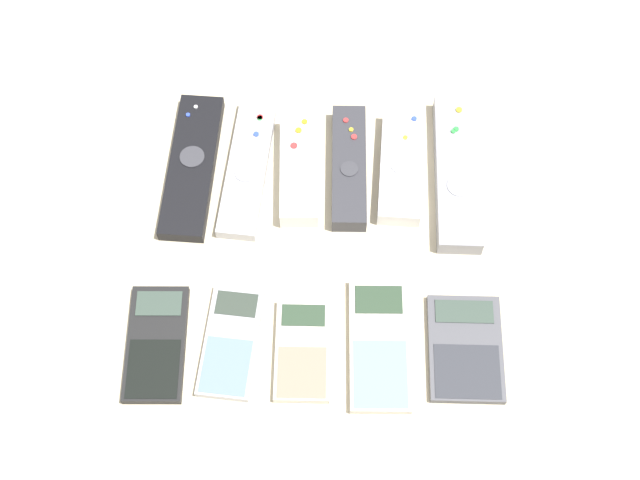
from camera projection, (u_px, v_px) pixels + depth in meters
name	position (u px, v px, depth m)	size (l,w,h in m)	color
ground_plane	(319.00, 267.00, 1.08)	(3.00, 3.00, 0.00)	beige
remote_0	(192.00, 166.00, 1.13)	(0.06, 0.21, 0.02)	black
remote_1	(247.00, 168.00, 1.13)	(0.06, 0.20, 0.02)	#B7B7BC
remote_2	(299.00, 170.00, 1.12)	(0.06, 0.15, 0.03)	white
remote_3	(349.00, 167.00, 1.13)	(0.05, 0.17, 0.03)	#333338
remote_4	(401.00, 167.00, 1.13)	(0.06, 0.16, 0.03)	white
remote_5	(457.00, 173.00, 1.12)	(0.06, 0.22, 0.03)	gray
calculator_0	(156.00, 344.00, 1.02)	(0.07, 0.14, 0.01)	black
calculator_1	(231.00, 342.00, 1.03)	(0.07, 0.14, 0.01)	#B2B2B7
calculator_2	(303.00, 351.00, 1.02)	(0.07, 0.12, 0.01)	beige
calculator_3	(379.00, 345.00, 1.02)	(0.08, 0.16, 0.01)	beige
calculator_4	(465.00, 348.00, 1.02)	(0.09, 0.13, 0.01)	#4C4C51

